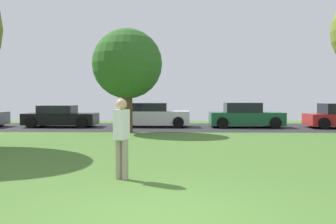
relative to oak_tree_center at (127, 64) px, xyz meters
The scene contains 7 objects.
ground_plane 13.36m from the oak_tree_center, 80.08° to the right, with size 44.00×44.00×0.00m, color #47702D.
road_strip 5.19m from the oak_tree_center, 55.71° to the left, with size 44.00×6.40×0.01m, color #28282B.
oak_tree_center is the anchor object (origin of this frame).
person_catcher 10.56m from the oak_tree_center, 82.78° to the right, with size 0.33×0.38×1.70m.
parked_car_black 6.18m from the oak_tree_center, 143.35° to the left, with size 4.16×2.00×1.27m.
parked_car_white 4.55m from the oak_tree_center, 74.28° to the left, with size 4.24×1.99×1.41m.
parked_car_green 7.69m from the oak_tree_center, 27.18° to the left, with size 4.18×2.01×1.43m.
Camera 1 is at (0.23, -4.94, 1.71)m, focal length 38.46 mm.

